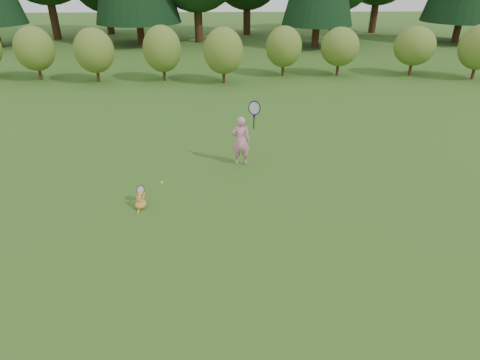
{
  "coord_description": "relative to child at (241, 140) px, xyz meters",
  "views": [
    {
      "loc": [
        -0.07,
        -7.04,
        4.8
      ],
      "look_at": [
        0.2,
        0.8,
        0.7
      ],
      "focal_mm": 30.0,
      "sensor_mm": 36.0,
      "label": 1
    }
  ],
  "objects": [
    {
      "name": "cat",
      "position": [
        -2.38,
        -2.26,
        -0.51
      ],
      "size": [
        0.4,
        0.6,
        0.57
      ],
      "rotation": [
        0.0,
        0.0,
        -0.37
      ],
      "color": "#CA6E26",
      "rests_on": "ground"
    },
    {
      "name": "child",
      "position": [
        0.0,
        0.0,
        0.0
      ],
      "size": [
        0.77,
        0.44,
        2.07
      ],
      "rotation": [
        0.0,
        0.0,
        3.14
      ],
      "color": "pink",
      "rests_on": "ground"
    },
    {
      "name": "ground",
      "position": [
        -0.32,
        -3.12,
        -0.72
      ],
      "size": [
        100.0,
        100.0,
        0.0
      ],
      "primitive_type": "plane",
      "color": "#295718",
      "rests_on": "ground"
    },
    {
      "name": "tennis_ball",
      "position": [
        -1.78,
        -2.62,
        0.1
      ],
      "size": [
        0.06,
        0.06,
        0.06
      ],
      "color": "#98C417",
      "rests_on": "ground"
    },
    {
      "name": "shrub_row",
      "position": [
        -0.32,
        9.88,
        0.68
      ],
      "size": [
        28.0,
        3.0,
        2.8
      ],
      "primitive_type": null,
      "color": "#486820",
      "rests_on": "ground"
    }
  ]
}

